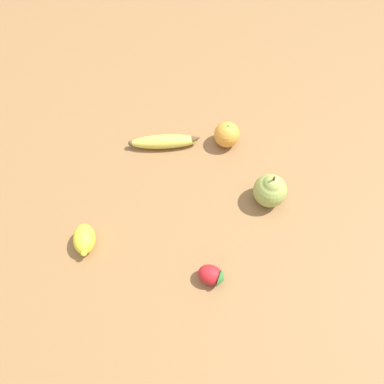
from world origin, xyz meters
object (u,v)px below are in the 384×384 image
(orange, at_px, (227,135))
(strawberry, at_px, (212,275))
(banana, at_px, (165,142))
(pear, at_px, (270,190))
(lemon, at_px, (84,239))

(orange, distance_m, strawberry, 0.37)
(banana, xyz_separation_m, pear, (0.30, 0.04, 0.03))
(banana, bearing_deg, strawberry, -76.16)
(orange, xyz_separation_m, pear, (0.18, -0.07, 0.01))
(banana, relative_size, strawberry, 2.27)
(pear, height_order, strawberry, pear)
(banana, distance_m, strawberry, 0.37)
(orange, xyz_separation_m, strawberry, (0.20, -0.31, -0.01))
(orange, height_order, pear, pear)
(banana, relative_size, lemon, 1.83)
(strawberry, height_order, lemon, lemon)
(banana, xyz_separation_m, strawberry, (0.32, -0.20, 0.00))
(pear, relative_size, lemon, 1.16)
(orange, height_order, lemon, orange)
(banana, distance_m, orange, 0.16)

